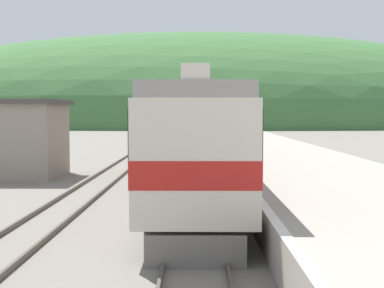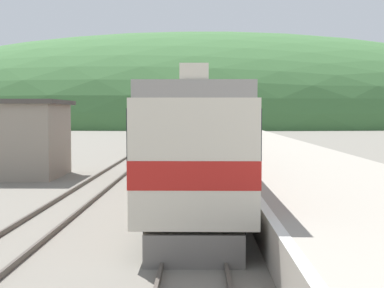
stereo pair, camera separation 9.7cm
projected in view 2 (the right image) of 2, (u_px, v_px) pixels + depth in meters
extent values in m
cube|color=#4C443D|center=(193.00, 140.00, 67.26)|extent=(0.08, 180.00, 0.16)
cube|color=#4C443D|center=(205.00, 140.00, 67.24)|extent=(0.08, 180.00, 0.16)
cube|color=#4C443D|center=(155.00, 140.00, 67.33)|extent=(0.08, 180.00, 0.16)
cube|color=#4C443D|center=(167.00, 140.00, 67.31)|extent=(0.08, 180.00, 0.16)
cube|color=#9E9689|center=(258.00, 146.00, 47.18)|extent=(7.19, 140.00, 1.08)
cube|color=silver|center=(219.00, 140.00, 47.20)|extent=(0.24, 140.00, 0.01)
ellipsoid|color=#3D6B38|center=(199.00, 125.00, 149.22)|extent=(204.73, 92.13, 50.24)
cube|color=gray|center=(1.00, 141.00, 29.05)|extent=(6.49, 4.66, 3.95)
cube|color=#47423D|center=(1.00, 102.00, 28.93)|extent=(6.99, 5.16, 0.24)
cube|color=black|center=(197.00, 185.00, 22.84)|extent=(2.42, 20.68, 0.85)
cube|color=beige|center=(197.00, 140.00, 22.73)|extent=(2.95, 21.99, 2.97)
cube|color=red|center=(197.00, 146.00, 22.74)|extent=(2.98, 22.01, 0.65)
cube|color=black|center=(197.00, 125.00, 22.69)|extent=(2.97, 20.68, 0.89)
cube|color=gray|center=(197.00, 100.00, 22.63)|extent=(2.77, 21.99, 0.40)
cube|color=black|center=(195.00, 134.00, 12.84)|extent=(2.99, 2.20, 1.19)
cube|color=beige|center=(194.00, 72.00, 12.08)|extent=(0.64, 0.80, 0.36)
cube|color=slate|center=(194.00, 250.00, 12.07)|extent=(2.30, 0.40, 0.77)
cube|color=black|center=(198.00, 150.00, 44.73)|extent=(2.42, 18.86, 0.85)
cube|color=beige|center=(198.00, 127.00, 44.62)|extent=(2.95, 20.07, 2.97)
cube|color=red|center=(198.00, 130.00, 44.63)|extent=(2.98, 20.09, 0.65)
cube|color=black|center=(198.00, 119.00, 44.58)|extent=(2.97, 18.86, 0.89)
cube|color=gray|center=(198.00, 107.00, 44.52)|extent=(2.77, 20.07, 0.40)
cube|color=black|center=(199.00, 138.00, 65.66)|extent=(2.42, 18.86, 0.85)
cube|color=beige|center=(199.00, 122.00, 65.55)|extent=(2.95, 20.07, 2.97)
cube|color=red|center=(199.00, 124.00, 65.56)|extent=(2.98, 20.09, 0.65)
cube|color=black|center=(199.00, 117.00, 65.51)|extent=(2.97, 18.86, 0.89)
cube|color=gray|center=(199.00, 109.00, 65.45)|extent=(2.77, 20.07, 0.40)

